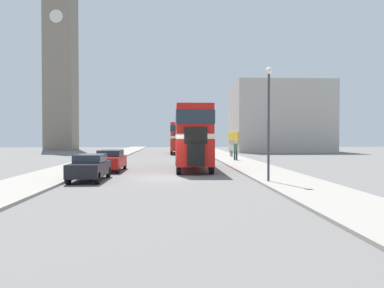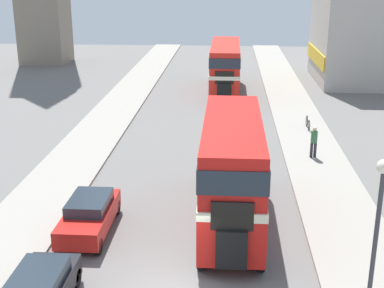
# 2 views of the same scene
# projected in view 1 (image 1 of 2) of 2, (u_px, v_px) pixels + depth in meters

# --- Properties ---
(ground_plane) EXTENTS (120.00, 120.00, 0.00)m
(ground_plane) POSITION_uv_depth(u_px,v_px,m) (163.00, 178.00, 21.85)
(ground_plane) COLOR slate
(sidewalk_right) EXTENTS (3.50, 120.00, 0.12)m
(sidewalk_right) POSITION_uv_depth(u_px,v_px,m) (277.00, 176.00, 22.20)
(sidewalk_right) COLOR gray
(sidewalk_right) RESTS_ON ground_plane
(sidewalk_left) EXTENTS (3.50, 120.00, 0.12)m
(sidewalk_left) POSITION_uv_depth(u_px,v_px,m) (46.00, 177.00, 21.51)
(sidewalk_left) COLOR gray
(sidewalk_left) RESTS_ON ground_plane
(double_decker_bus) EXTENTS (2.40, 9.30, 4.50)m
(double_decker_bus) POSITION_uv_depth(u_px,v_px,m) (192.00, 133.00, 27.43)
(double_decker_bus) COLOR red
(double_decker_bus) RESTS_ON ground_plane
(bus_distant) EXTENTS (2.42, 10.89, 4.20)m
(bus_distant) POSITION_uv_depth(u_px,v_px,m) (179.00, 136.00, 52.42)
(bus_distant) COLOR red
(bus_distant) RESTS_ON ground_plane
(car_parked_near) EXTENTS (1.67, 4.07, 1.43)m
(car_parked_near) POSITION_uv_depth(u_px,v_px,m) (90.00, 167.00, 20.50)
(car_parked_near) COLOR black
(car_parked_near) RESTS_ON ground_plane
(car_parked_mid) EXTENTS (1.74, 4.35, 1.47)m
(car_parked_mid) POSITION_uv_depth(u_px,v_px,m) (110.00, 160.00, 25.99)
(car_parked_mid) COLOR red
(car_parked_mid) RESTS_ON ground_plane
(pedestrian_walking) EXTENTS (0.36, 0.36, 1.79)m
(pedestrian_walking) POSITION_uv_depth(u_px,v_px,m) (236.00, 150.00, 35.97)
(pedestrian_walking) COLOR #282833
(pedestrian_walking) RESTS_ON sidewalk_right
(bicycle_on_pavement) EXTENTS (0.05, 1.76, 0.78)m
(bicycle_on_pavement) POSITION_uv_depth(u_px,v_px,m) (231.00, 154.00, 41.79)
(bicycle_on_pavement) COLOR black
(bicycle_on_pavement) RESTS_ON sidewalk_right
(street_lamp) EXTENTS (0.36, 0.36, 5.86)m
(street_lamp) POSITION_uv_depth(u_px,v_px,m) (269.00, 107.00, 19.22)
(street_lamp) COLOR #38383D
(street_lamp) RESTS_ON sidewalk_right
(church_tower) EXTENTS (5.12, 5.12, 38.62)m
(church_tower) POSITION_uv_depth(u_px,v_px,m) (61.00, 37.00, 64.90)
(church_tower) COLOR gray
(church_tower) RESTS_ON ground_plane
(shop_building_block) EXTENTS (14.76, 10.40, 10.77)m
(shop_building_block) POSITION_uv_depth(u_px,v_px,m) (279.00, 117.00, 58.88)
(shop_building_block) COLOR #B2ADA3
(shop_building_block) RESTS_ON ground_plane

